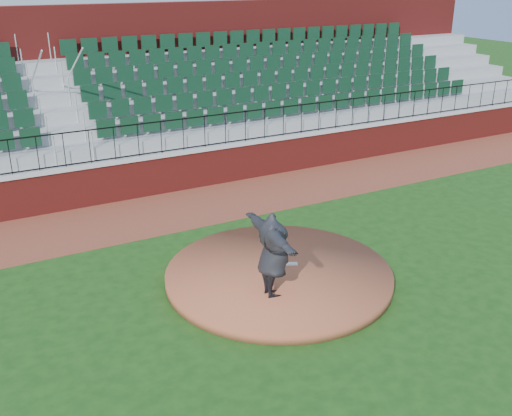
% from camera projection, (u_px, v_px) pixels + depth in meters
% --- Properties ---
extents(ground, '(90.00, 90.00, 0.00)m').
position_uv_depth(ground, '(287.00, 282.00, 13.57)').
color(ground, '#183F12').
rests_on(ground, ground).
extents(warning_track, '(34.00, 3.20, 0.01)m').
position_uv_depth(warning_track, '(195.00, 206.00, 17.97)').
color(warning_track, brown).
rests_on(warning_track, ground).
extents(field_wall, '(34.00, 0.35, 1.20)m').
position_uv_depth(field_wall, '(174.00, 172.00, 19.06)').
color(field_wall, maroon).
rests_on(field_wall, ground).
extents(wall_cap, '(34.00, 0.45, 0.10)m').
position_uv_depth(wall_cap, '(173.00, 153.00, 18.82)').
color(wall_cap, '#B7B7B7').
rests_on(wall_cap, field_wall).
extents(wall_railing, '(34.00, 0.05, 1.00)m').
position_uv_depth(wall_railing, '(172.00, 136.00, 18.61)').
color(wall_railing, black).
rests_on(wall_railing, wall_cap).
extents(seating_stands, '(34.00, 5.10, 4.60)m').
position_uv_depth(seating_stands, '(143.00, 104.00, 20.65)').
color(seating_stands, gray).
rests_on(seating_stands, ground).
extents(concourse_wall, '(34.00, 0.50, 5.50)m').
position_uv_depth(concourse_wall, '(119.00, 79.00, 22.77)').
color(concourse_wall, maroon).
rests_on(concourse_wall, ground).
extents(pitchers_mound, '(5.18, 5.18, 0.25)m').
position_uv_depth(pitchers_mound, '(279.00, 275.00, 13.62)').
color(pitchers_mound, brown).
rests_on(pitchers_mound, ground).
extents(pitching_rubber, '(0.54, 0.34, 0.04)m').
position_uv_depth(pitching_rubber, '(286.00, 264.00, 13.82)').
color(pitching_rubber, silver).
rests_on(pitching_rubber, pitchers_mound).
extents(pitcher, '(0.86, 2.36, 1.88)m').
position_uv_depth(pitcher, '(273.00, 255.00, 12.21)').
color(pitcher, black).
rests_on(pitcher, pitchers_mound).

